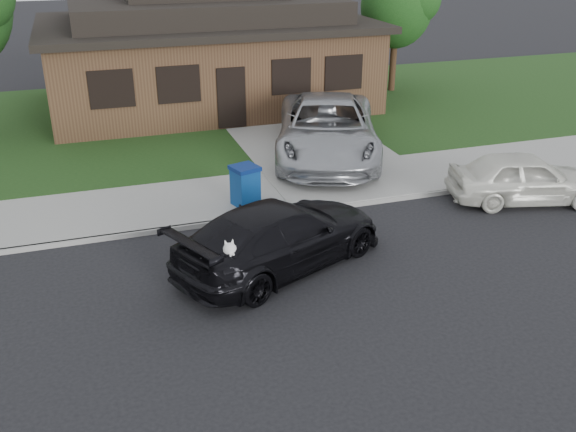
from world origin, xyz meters
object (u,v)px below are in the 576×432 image
object	(u,v)px
minivan	(327,129)
white_compact	(525,178)
sedan	(280,236)
recycling_bin	(245,185)

from	to	relation	value
minivan	white_compact	distance (m)	5.98
sedan	recycling_bin	distance (m)	3.18
minivan	recycling_bin	size ratio (longest dim) A/B	6.12
sedan	recycling_bin	world-z (taller)	sedan
minivan	white_compact	size ratio (longest dim) A/B	1.63
sedan	minivan	bearing A→B (deg)	-54.45
sedan	minivan	world-z (taller)	minivan
sedan	white_compact	bearing A→B (deg)	-104.04
white_compact	recycling_bin	distance (m)	7.33
minivan	sedan	bearing A→B (deg)	-99.28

